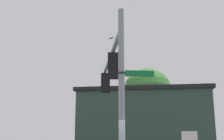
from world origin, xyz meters
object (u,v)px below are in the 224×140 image
object	(u,v)px
street_name_sign	(132,73)
bird_flying	(111,38)
traffic_light_mid_inner	(105,83)
traffic_light_nearest_pole	(114,67)

from	to	relation	value
street_name_sign	bird_flying	xyz separation A→B (m)	(-0.42, 5.77, 3.27)
street_name_sign	bird_flying	world-z (taller)	bird_flying
traffic_light_mid_inner	street_name_sign	size ratio (longest dim) A/B	1.01
traffic_light_nearest_pole	street_name_sign	bearing A→B (deg)	-78.56
traffic_light_nearest_pole	bird_flying	xyz separation A→B (m)	(0.08, 3.31, 2.46)
street_name_sign	traffic_light_mid_inner	bearing A→B (deg)	95.86
traffic_light_mid_inner	bird_flying	bearing A→B (deg)	-76.53
bird_flying	street_name_sign	bearing A→B (deg)	-85.83
traffic_light_nearest_pole	street_name_sign	xyz separation A→B (m)	(0.50, -2.46, -0.81)
street_name_sign	bird_flying	bearing A→B (deg)	94.17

